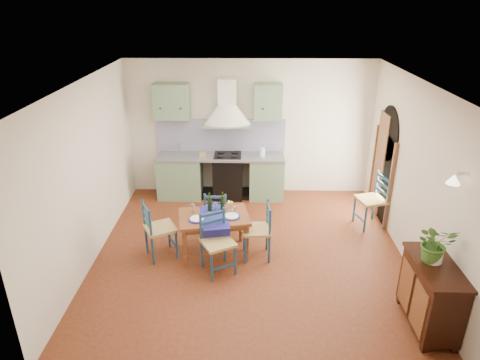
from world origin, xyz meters
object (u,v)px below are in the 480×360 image
dining_table (214,220)px  potted_plant (435,243)px  sideboard (431,293)px  chair_near (217,242)px

dining_table → potted_plant: potted_plant is taller
potted_plant → sideboard: bearing=-71.0°
dining_table → sideboard: (2.83, -1.63, -0.11)m
sideboard → dining_table: bearing=150.1°
dining_table → chair_near: (0.07, -0.47, -0.12)m
chair_near → potted_plant: potted_plant is taller
dining_table → chair_near: dining_table is taller
sideboard → potted_plant: 0.68m
dining_table → sideboard: size_ratio=1.16×
dining_table → chair_near: 0.49m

